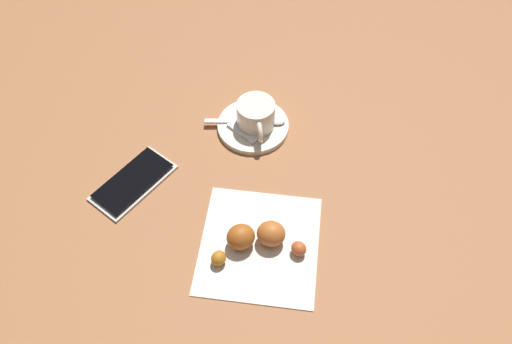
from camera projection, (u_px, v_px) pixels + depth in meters
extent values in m
plane|color=#9A623D|center=(251.00, 188.00, 0.85)|extent=(1.80, 1.80, 0.00)
cylinder|color=silver|center=(253.00, 126.00, 0.93)|extent=(0.12, 0.12, 0.01)
cylinder|color=silver|center=(256.00, 115.00, 0.90)|extent=(0.07, 0.07, 0.05)
cylinder|color=black|center=(256.00, 115.00, 0.90)|extent=(0.05, 0.05, 0.00)
torus|color=silver|center=(259.00, 131.00, 0.88)|extent=(0.04, 0.02, 0.04)
cube|color=silver|center=(235.00, 121.00, 0.92)|extent=(0.04, 0.10, 0.00)
ellipsoid|color=silver|center=(275.00, 120.00, 0.92)|extent=(0.03, 0.03, 0.01)
cube|color=white|center=(244.00, 131.00, 0.91)|extent=(0.04, 0.06, 0.01)
cube|color=silver|center=(259.00, 245.00, 0.79)|extent=(0.22, 0.21, 0.00)
ellipsoid|color=#B25328|center=(299.00, 249.00, 0.77)|extent=(0.03, 0.03, 0.02)
ellipsoid|color=#B7612A|center=(271.00, 234.00, 0.78)|extent=(0.04, 0.05, 0.04)
ellipsoid|color=#A5531D|center=(241.00, 237.00, 0.77)|extent=(0.06, 0.06, 0.04)
ellipsoid|color=#AF691C|center=(217.00, 258.00, 0.76)|extent=(0.03, 0.03, 0.02)
cube|color=#BCBAB8|center=(133.00, 182.00, 0.86)|extent=(0.15, 0.11, 0.01)
cube|color=black|center=(132.00, 180.00, 0.85)|extent=(0.14, 0.10, 0.00)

